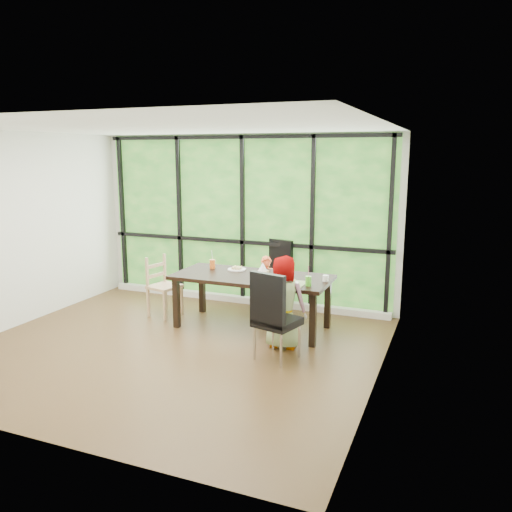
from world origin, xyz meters
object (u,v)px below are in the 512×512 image
Objects in this scene: white_mug at (326,278)px; orange_cup at (212,264)px; child_toddler at (267,286)px; green_cup at (308,281)px; chair_window_leather at (272,275)px; plate_far at (237,269)px; chair_interior_leather at (277,315)px; plate_near at (290,283)px; child_older at (283,302)px; dining_table at (252,302)px; chair_end_beech at (165,286)px; tissue_box at (263,275)px.

orange_cup is at bearing 175.54° from white_mug.
child_toddler is 7.34× the size of green_cup.
plate_far is at bearing -93.89° from chair_window_leather.
chair_interior_leather is at bearing -108.21° from white_mug.
plate_near is (0.62, -0.80, 0.30)m from child_toddler.
orange_cup is at bearing -113.48° from chair_window_leather.
white_mug is (0.38, 0.60, 0.20)m from child_older.
chair_window_leather is 1.52m from green_cup.
green_cup is (0.88, -0.83, 0.36)m from child_toddler.
chair_window_leather reaches higher than orange_cup.
green_cup is at bearing -15.82° from dining_table.
child_toddler reaches higher than plate_near.
chair_window_leather and chair_interior_leather have the same top height.
white_mug is at bearing 64.96° from green_cup.
orange_cup is (0.71, 0.18, 0.37)m from chair_end_beech.
plate_far is (-0.33, -0.35, 0.30)m from child_toddler.
plate_near is (-0.02, 0.32, 0.17)m from child_older.
plate_near is 2.90× the size of white_mug.
child_older is 0.37m from plate_near.
tissue_box is (-0.43, 0.41, 0.22)m from child_older.
orange_cup is at bearing 160.33° from tissue_box.
child_toddler reaches higher than chair_end_beech.
green_cup is at bearing -6.71° from plate_near.
child_toddler is at bearing -64.75° from chair_window_leather.
child_older is 0.74m from white_mug.
orange_cup is 0.97× the size of tissue_box.
child_older is (0.68, -1.47, 0.05)m from chair_window_leather.
chair_window_leather reaches higher than green_cup.
plate_far is (-0.33, 0.23, 0.38)m from dining_table.
dining_table is 1.17m from chair_interior_leather.
chair_window_leather is 1.12m from tissue_box.
child_older is at bearing -76.26° from child_toddler.
dining_table is 2.00× the size of chair_window_leather.
orange_cup is (-0.71, -0.38, 0.36)m from child_toddler.
chair_end_beech is at bearing -18.97° from child_older.
child_older is 14.74× the size of white_mug.
dining_table is 0.59m from child_toddler.
white_mug is (1.02, 0.06, 0.41)m from dining_table.
chair_interior_leather is 0.92× the size of child_older.
chair_interior_leather is at bearing -81.07° from child_toddler.
chair_window_leather is 13.55× the size of white_mug.
white_mug is (0.32, 0.98, 0.25)m from chair_interior_leather.
dining_table is at bearing -15.62° from orange_cup.
chair_interior_leather is (0.70, -0.92, 0.17)m from dining_table.
chair_interior_leather is 1.56m from plate_far.
child_older reaches higher than plate_far.
orange_cup is 1.06× the size of green_cup.
child_toddler reaches higher than plate_far.
tissue_box reaches higher than plate_near.
tissue_box reaches higher than white_mug.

